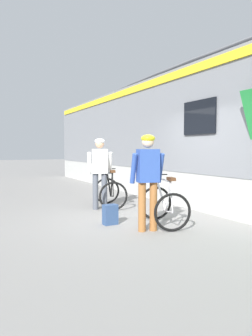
{
  "coord_description": "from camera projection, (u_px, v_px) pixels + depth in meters",
  "views": [
    {
      "loc": [
        -3.37,
        -5.84,
        1.5
      ],
      "look_at": [
        0.12,
        0.87,
        1.05
      ],
      "focal_mm": 34.16,
      "sensor_mm": 36.0,
      "label": 1
    }
  ],
  "objects": [
    {
      "name": "bicycle_near_silver",
      "position": [
        163.0,
        205.0,
        6.27
      ],
      "size": [
        0.96,
        1.22,
        0.99
      ],
      "color": "black",
      "rests_on": "ground"
    },
    {
      "name": "water_bottle_near_the_bikes",
      "position": [
        141.0,
        206.0,
        7.83
      ],
      "size": [
        0.07,
        0.07,
        0.19
      ],
      "primitive_type": "cylinder",
      "color": "#338CCC",
      "rests_on": "ground"
    },
    {
      "name": "cyclist_near_in_blue",
      "position": [
        148.0,
        174.0,
        5.8
      ],
      "size": [
        0.65,
        0.39,
        1.76
      ],
      "color": "#935B2D",
      "rests_on": "ground"
    },
    {
      "name": "water_bottle_by_the_backpack",
      "position": [
        116.0,
        218.0,
        6.4
      ],
      "size": [
        0.07,
        0.07,
        0.23
      ],
      "primitive_type": "cylinder",
      "color": "silver",
      "rests_on": "ground"
    },
    {
      "name": "ground_plane",
      "position": [
        140.0,
        219.0,
        6.82
      ],
      "size": [
        80.0,
        80.0,
        0.0
      ],
      "primitive_type": "plane",
      "color": "gray"
    },
    {
      "name": "cyclist_far_in_white",
      "position": [
        100.0,
        167.0,
        7.9
      ],
      "size": [
        0.66,
        0.44,
        1.76
      ],
      "color": "#4C515B",
      "rests_on": "ground"
    },
    {
      "name": "train_car",
      "position": [
        231.0,
        132.0,
        8.65
      ],
      "size": [
        3.32,
        21.22,
        3.88
      ],
      "color": "slate",
      "rests_on": "ground"
    },
    {
      "name": "backpack_on_platform",
      "position": [
        110.0,
        215.0,
        6.34
      ],
      "size": [
        0.28,
        0.19,
        0.4
      ],
      "primitive_type": "cube",
      "rotation": [
        0.0,
        0.0,
        0.02
      ],
      "color": "navy",
      "rests_on": "ground"
    },
    {
      "name": "bicycle_far_black",
      "position": [
        110.0,
        192.0,
        8.25
      ],
      "size": [
        0.96,
        1.22,
        0.99
      ],
      "color": "black",
      "rests_on": "ground"
    }
  ]
}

